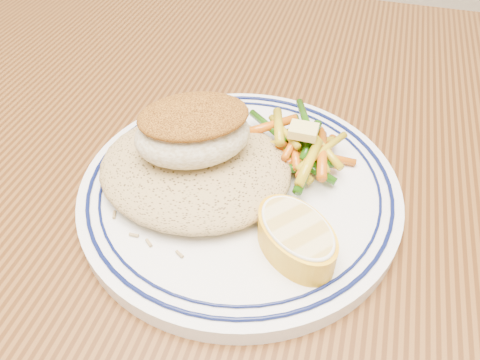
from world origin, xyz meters
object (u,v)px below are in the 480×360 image
Objects in this scene: dining_table at (250,297)px; fish_fillet at (193,130)px; vegetable_pile at (299,148)px; rice_pilaf at (195,165)px; lemon_wedge at (296,237)px; plate at (240,189)px.

dining_table is 0.17m from fish_fillet.
dining_table is 13.68× the size of vegetable_pile.
dining_table is at bearing -105.89° from vegetable_pile.
fish_fillet is at bearing 104.14° from rice_pilaf.
lemon_wedge is at bearing -28.21° from rice_pilaf.
fish_fillet reaches higher than plate.
fish_fillet is (-0.04, 0.00, 0.05)m from plate.
vegetable_pile is at bearing 74.11° from dining_table.
fish_fillet is at bearing -153.12° from vegetable_pile.
rice_pilaf reaches higher than lemon_wedge.
lemon_wedge is at bearing -43.44° from plate.
dining_table is 16.97× the size of lemon_wedge.
vegetable_pile reaches higher than lemon_wedge.
vegetable_pile is at bearing 26.88° from fish_fillet.
vegetable_pile is at bearing 30.16° from rice_pilaf.
rice_pilaf is (-0.04, -0.00, 0.02)m from plate.
vegetable_pile is (0.02, 0.07, 0.13)m from dining_table.
plate is 0.06m from fish_fillet.
fish_fillet is 0.11m from lemon_wedge.
rice_pilaf is (-0.05, 0.03, 0.13)m from dining_table.
plate is at bearing 136.56° from lemon_wedge.
plate is 0.08m from lemon_wedge.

